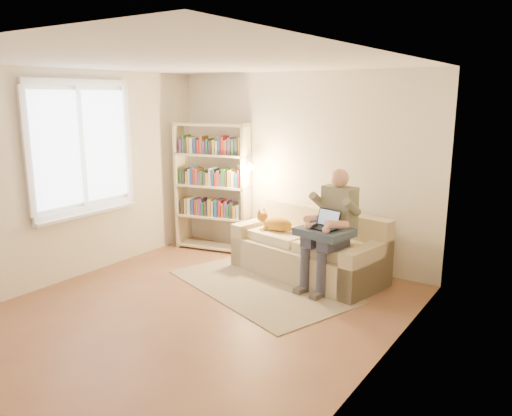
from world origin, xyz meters
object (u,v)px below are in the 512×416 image
Objects in this scene: cat at (276,223)px; laptop at (326,223)px; sofa at (309,252)px; person at (332,223)px; bookshelf at (212,181)px.

laptop is (0.88, -0.32, 0.19)m from cat.
laptop is (0.39, -0.36, 0.52)m from sofa.
person is 0.94m from cat.
laptop is at bearing -25.81° from bookshelf.
person is 4.12× the size of laptop.
bookshelf is (-1.72, 0.16, 0.75)m from sofa.
person is at bearing -1.60° from cat.
laptop reaches higher than cat.
sofa is 0.59m from cat.
cat is 1.31m from bookshelf.
laptop is (-0.02, -0.13, 0.01)m from person.
sofa is 5.97× the size of laptop.
person reaches higher than laptop.
bookshelf reaches higher than cat.
bookshelf is at bearing -174.66° from sofa.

